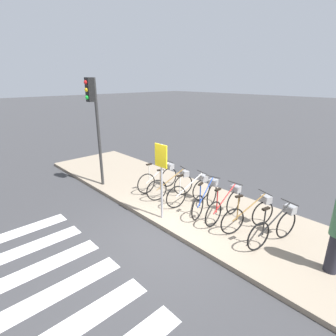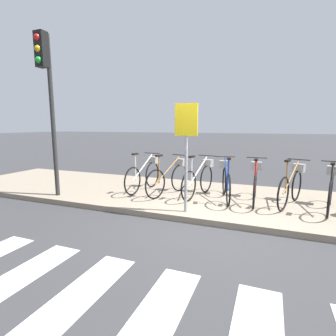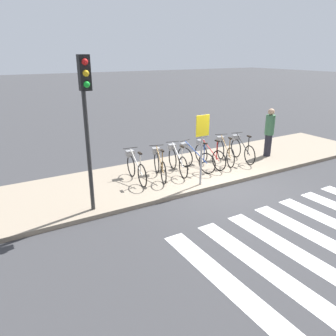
# 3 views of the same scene
# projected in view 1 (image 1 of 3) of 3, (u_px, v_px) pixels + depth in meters

# --- Properties ---
(ground_plane) EXTENTS (120.00, 120.00, 0.00)m
(ground_plane) POSITION_uv_depth(u_px,v_px,m) (168.00, 234.00, 6.71)
(ground_plane) COLOR #38383A
(sidewalk) EXTENTS (15.24, 3.18, 0.12)m
(sidewalk) POSITION_uv_depth(u_px,v_px,m) (208.00, 211.00, 7.72)
(sidewalk) COLOR gray
(sidewalk) RESTS_ON ground_plane
(parked_bicycle_0) EXTENTS (0.46, 1.65, 1.01)m
(parked_bicycle_0) POSITION_uv_depth(u_px,v_px,m) (160.00, 177.00, 9.00)
(parked_bicycle_0) COLOR black
(parked_bicycle_0) RESTS_ON sidewalk
(parked_bicycle_1) EXTENTS (0.62, 1.59, 1.01)m
(parked_bicycle_1) POSITION_uv_depth(u_px,v_px,m) (173.00, 184.00, 8.39)
(parked_bicycle_1) COLOR black
(parked_bicycle_1) RESTS_ON sidewalk
(parked_bicycle_2) EXTENTS (0.49, 1.63, 1.01)m
(parked_bicycle_2) POSITION_uv_depth(u_px,v_px,m) (192.00, 190.00, 7.96)
(parked_bicycle_2) COLOR black
(parked_bicycle_2) RESTS_ON sidewalk
(parked_bicycle_3) EXTENTS (0.57, 1.61, 1.01)m
(parked_bicycle_3) POSITION_uv_depth(u_px,v_px,m) (207.00, 197.00, 7.49)
(parked_bicycle_3) COLOR black
(parked_bicycle_3) RESTS_ON sidewalk
(parked_bicycle_4) EXTENTS (0.46, 1.65, 1.01)m
(parked_bicycle_4) POSITION_uv_depth(u_px,v_px,m) (226.00, 204.00, 7.08)
(parked_bicycle_4) COLOR black
(parked_bicycle_4) RESTS_ON sidewalk
(parked_bicycle_5) EXTENTS (0.66, 1.58, 1.01)m
(parked_bicycle_5) POSITION_uv_depth(u_px,v_px,m) (251.00, 213.00, 6.58)
(parked_bicycle_5) COLOR black
(parked_bicycle_5) RESTS_ON sidewalk
(parked_bicycle_6) EXTENTS (0.52, 1.62, 1.01)m
(parked_bicycle_6) POSITION_uv_depth(u_px,v_px,m) (276.00, 225.00, 6.03)
(parked_bicycle_6) COLOR black
(parked_bicycle_6) RESTS_ON sidewalk
(traffic_light) EXTENTS (0.24, 0.40, 3.69)m
(traffic_light) POSITION_uv_depth(u_px,v_px,m) (94.00, 111.00, 8.64)
(traffic_light) COLOR #2D2D2D
(traffic_light) RESTS_ON sidewalk
(sign_post) EXTENTS (0.44, 0.07, 2.09)m
(sign_post) POSITION_uv_depth(u_px,v_px,m) (161.00, 169.00, 6.80)
(sign_post) COLOR #99999E
(sign_post) RESTS_ON sidewalk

